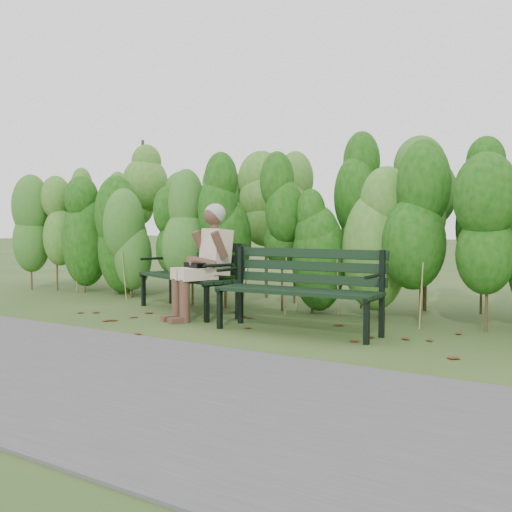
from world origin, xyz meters
The scene contains 7 objects.
ground centered at (0.00, 0.00, 0.00)m, with size 80.00×80.00×0.00m, color #2D4D20.
footpath centered at (0.00, -2.20, 0.01)m, with size 60.00×2.50×0.01m, color #474749.
hedge_band centered at (0.00, 1.86, 1.26)m, with size 11.04×1.67×2.42m.
leaf_litter centered at (0.11, 0.02, 0.00)m, with size 5.85×2.24×0.01m.
bench_left centered at (-1.18, 0.70, 0.52)m, with size 1.85×1.18×0.88m.
bench_right centered at (0.66, 0.19, 0.50)m, with size 1.72×0.62×0.85m.
seated_woman centered at (-0.67, 0.31, 0.75)m, with size 0.63×0.85×1.34m.
Camera 1 is at (3.61, -5.15, 1.09)m, focal length 42.00 mm.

